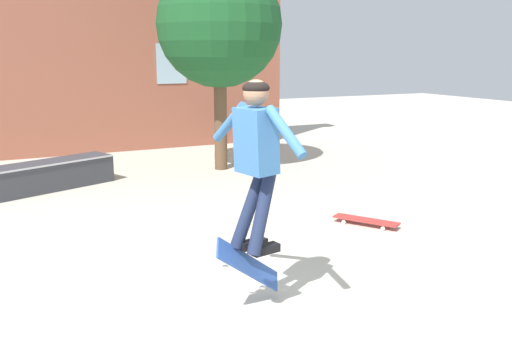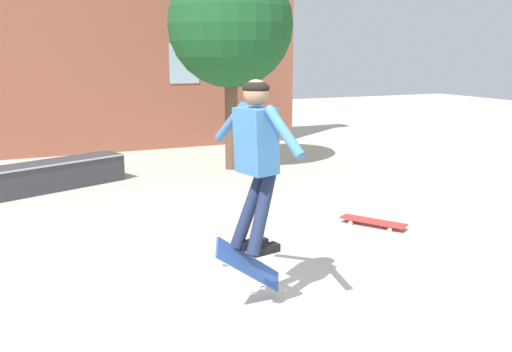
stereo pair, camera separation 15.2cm
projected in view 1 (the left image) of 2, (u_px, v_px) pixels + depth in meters
ground_plane at (242, 325)px, 4.71m from camera, size 40.00×40.00×0.00m
building_backdrop at (64, 47)px, 12.08m from camera, size 10.70×0.52×5.77m
tree_right at (219, 25)px, 10.40m from camera, size 2.30×2.30×3.84m
skate_ledge at (47, 176)px, 9.29m from camera, size 2.24×1.34×0.46m
skater at (256, 151)px, 4.66m from camera, size 0.40×1.18×1.44m
skateboard_flipping at (248, 266)px, 4.94m from camera, size 0.74×0.37×0.65m
skateboard_resting at (366, 220)px, 7.40m from camera, size 0.62×0.83×0.08m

